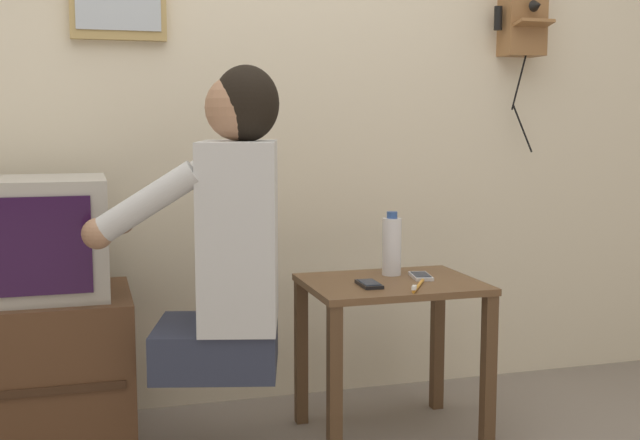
# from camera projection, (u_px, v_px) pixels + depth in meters

# --- Properties ---
(wall_back) EXTENTS (6.80, 0.05, 2.55)m
(wall_back) POSITION_uv_depth(u_px,v_px,m) (216.00, 57.00, 2.87)
(wall_back) COLOR beige
(wall_back) RESTS_ON ground_plane
(side_table) EXTENTS (0.56, 0.44, 0.53)m
(side_table) POSITION_uv_depth(u_px,v_px,m) (391.00, 313.00, 2.64)
(side_table) COLOR brown
(side_table) RESTS_ON ground_plane
(person) EXTENTS (0.60, 0.48, 0.91)m
(person) POSITION_uv_depth(u_px,v_px,m) (229.00, 231.00, 2.37)
(person) COLOR #2D3347
(person) RESTS_ON ground_plane
(tv_stand) EXTENTS (0.60, 0.48, 0.51)m
(tv_stand) POSITION_uv_depth(u_px,v_px,m) (33.00, 376.00, 2.50)
(tv_stand) COLOR #51331E
(tv_stand) RESTS_ON ground_plane
(television) EXTENTS (0.53, 0.40, 0.36)m
(television) POSITION_uv_depth(u_px,v_px,m) (17.00, 238.00, 2.44)
(television) COLOR #ADA89E
(television) RESTS_ON tv_stand
(wall_phone_antique) EXTENTS (0.20, 0.19, 0.74)m
(wall_phone_antique) POSITION_uv_depth(u_px,v_px,m) (523.00, 12.00, 3.10)
(wall_phone_antique) COLOR olive
(cell_phone_held) EXTENTS (0.06, 0.13, 0.01)m
(cell_phone_held) POSITION_uv_depth(u_px,v_px,m) (369.00, 284.00, 2.54)
(cell_phone_held) COLOR black
(cell_phone_held) RESTS_ON side_table
(cell_phone_spare) EXTENTS (0.08, 0.13, 0.01)m
(cell_phone_spare) POSITION_uv_depth(u_px,v_px,m) (421.00, 276.00, 2.67)
(cell_phone_spare) COLOR silver
(cell_phone_spare) RESTS_ON side_table
(water_bottle) EXTENTS (0.07, 0.07, 0.22)m
(water_bottle) POSITION_uv_depth(u_px,v_px,m) (392.00, 246.00, 2.71)
(water_bottle) COLOR silver
(water_bottle) RESTS_ON side_table
(toothbrush) EXTENTS (0.11, 0.16, 0.02)m
(toothbrush) POSITION_uv_depth(u_px,v_px,m) (418.00, 286.00, 2.51)
(toothbrush) COLOR orange
(toothbrush) RESTS_ON side_table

